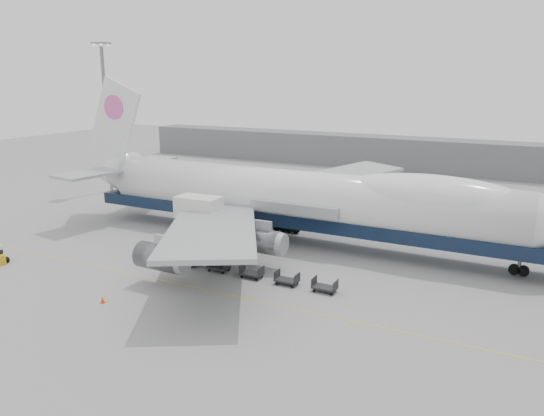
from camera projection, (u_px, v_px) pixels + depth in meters
The scene contains 13 objects.
ground at pixel (250, 272), 55.38m from camera, with size 260.00×260.00×0.00m, color gray.
apron_line at pixel (219, 293), 50.21m from camera, with size 60.00×0.15×0.01m, color gold.
hangar at pixel (364, 151), 119.36m from camera, with size 110.00×8.00×7.00m, color slate.
floodlight_mast at pixel (106, 110), 91.27m from camera, with size 2.40×2.40×25.43m.
airliner at pixel (303, 198), 64.09m from camera, with size 67.00×55.30×19.98m.
catering_truck at pixel (199, 220), 62.64m from camera, with size 5.75×4.12×6.24m.
traffic_cone at pixel (103, 300), 47.90m from camera, with size 0.42×0.42×0.63m.
dolly_0 at pixel (158, 255), 59.12m from camera, with size 2.30×1.35×1.30m.
dolly_1 at pixel (188, 261), 57.35m from camera, with size 2.30×1.35×1.30m.
dolly_2 at pixel (219, 267), 55.59m from camera, with size 2.30×1.35×1.30m.
dolly_3 at pixel (252, 273), 53.82m from camera, with size 2.30×1.35×1.30m.
dolly_4 at pixel (287, 279), 52.05m from camera, with size 2.30×1.35×1.30m.
dolly_5 at pixel (325, 287), 50.29m from camera, with size 2.30×1.35×1.30m.
Camera 1 is at (25.87, -45.28, 19.97)m, focal length 35.00 mm.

